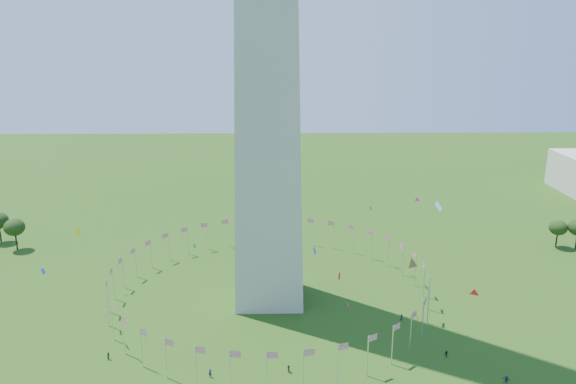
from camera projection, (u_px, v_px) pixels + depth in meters
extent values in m
cylinder|color=silver|center=(424.00, 281.00, 145.06)|extent=(0.24, 0.24, 9.00)
cylinder|color=silver|center=(415.00, 270.00, 151.73)|extent=(0.24, 0.24, 9.00)
cylinder|color=silver|center=(403.00, 261.00, 158.18)|extent=(0.24, 0.24, 9.00)
cylinder|color=silver|center=(389.00, 252.00, 164.21)|extent=(0.24, 0.24, 9.00)
cylinder|color=silver|center=(372.00, 245.00, 169.63)|extent=(0.24, 0.24, 9.00)
cylinder|color=silver|center=(354.00, 240.00, 174.29)|extent=(0.24, 0.24, 9.00)
cylinder|color=silver|center=(334.00, 235.00, 178.04)|extent=(0.24, 0.24, 9.00)
cylinder|color=silver|center=(314.00, 232.00, 180.76)|extent=(0.24, 0.24, 9.00)
cylinder|color=silver|center=(293.00, 230.00, 182.38)|extent=(0.24, 0.24, 9.00)
cylinder|color=silver|center=(271.00, 230.00, 182.84)|extent=(0.24, 0.24, 9.00)
cylinder|color=silver|center=(250.00, 231.00, 182.14)|extent=(0.24, 0.24, 9.00)
cylinder|color=silver|center=(229.00, 233.00, 180.29)|extent=(0.24, 0.24, 9.00)
cylinder|color=silver|center=(208.00, 236.00, 177.34)|extent=(0.24, 0.24, 9.00)
cylinder|color=silver|center=(188.00, 241.00, 173.40)|extent=(0.24, 0.24, 9.00)
cylinder|color=silver|center=(169.00, 247.00, 168.57)|extent=(0.24, 0.24, 9.00)
cylinder|color=silver|center=(151.00, 254.00, 163.01)|extent=(0.24, 0.24, 9.00)
cylinder|color=silver|center=(136.00, 262.00, 156.88)|extent=(0.24, 0.24, 9.00)
cylinder|color=silver|center=(123.00, 272.00, 150.37)|extent=(0.24, 0.24, 9.00)
cylinder|color=silver|center=(114.00, 284.00, 143.68)|extent=(0.24, 0.24, 9.00)
cylinder|color=silver|center=(108.00, 296.00, 137.01)|extent=(0.24, 0.24, 9.00)
cylinder|color=silver|center=(107.00, 309.00, 130.56)|extent=(0.24, 0.24, 9.00)
cylinder|color=silver|center=(112.00, 322.00, 124.53)|extent=(0.24, 0.24, 9.00)
cylinder|color=silver|center=(124.00, 335.00, 119.11)|extent=(0.24, 0.24, 9.00)
cylinder|color=silver|center=(142.00, 348.00, 114.45)|extent=(0.24, 0.24, 9.00)
cylinder|color=silver|center=(166.00, 358.00, 110.70)|extent=(0.24, 0.24, 9.00)
cylinder|color=silver|center=(196.00, 366.00, 107.98)|extent=(0.24, 0.24, 9.00)
cylinder|color=silver|center=(230.00, 371.00, 106.36)|extent=(0.24, 0.24, 9.00)
cylinder|color=silver|center=(267.00, 373.00, 105.89)|extent=(0.24, 0.24, 9.00)
cylinder|color=silver|center=(303.00, 371.00, 106.60)|extent=(0.24, 0.24, 9.00)
cylinder|color=silver|center=(338.00, 365.00, 108.45)|extent=(0.24, 0.24, 9.00)
cylinder|color=silver|center=(368.00, 356.00, 111.39)|extent=(0.24, 0.24, 9.00)
cylinder|color=silver|center=(392.00, 345.00, 115.34)|extent=(0.24, 0.24, 9.00)
cylinder|color=silver|center=(411.00, 333.00, 120.17)|extent=(0.24, 0.24, 9.00)
cylinder|color=silver|center=(423.00, 319.00, 125.73)|extent=(0.24, 0.24, 9.00)
cylinder|color=silver|center=(428.00, 306.00, 131.86)|extent=(0.24, 0.24, 9.00)
cylinder|color=silver|center=(429.00, 293.00, 138.37)|extent=(0.24, 0.24, 9.00)
imported|color=#1B4324|center=(289.00, 369.00, 113.66)|extent=(1.03, 1.63, 1.63)
imported|color=#2C194B|center=(210.00, 373.00, 111.98)|extent=(0.77, 0.60, 1.86)
imported|color=#252525|center=(109.00, 356.00, 118.13)|extent=(0.79, 0.92, 1.66)
imported|color=black|center=(446.00, 354.00, 118.97)|extent=(1.02, 0.77, 1.56)
imported|color=#242424|center=(401.00, 317.00, 134.40)|extent=(0.84, 0.90, 1.53)
imported|color=#20254C|center=(506.00, 379.00, 110.22)|extent=(1.56, 1.31, 1.56)
plane|color=red|center=(474.00, 293.00, 115.10)|extent=(1.83, 1.62, 2.28)
plane|color=white|center=(439.00, 206.00, 85.84)|extent=(1.35, 1.89, 1.63)
plane|color=yellow|center=(78.00, 232.00, 106.41)|extent=(0.26, 1.52, 1.54)
plane|color=yellow|center=(91.00, 207.00, 146.45)|extent=(0.69, 1.53, 1.60)
plane|color=green|center=(195.00, 246.00, 128.65)|extent=(1.07, 0.64, 1.10)
plane|color=blue|center=(315.00, 251.00, 104.00)|extent=(1.42, 1.20, 1.81)
plane|color=green|center=(370.00, 208.00, 131.22)|extent=(0.39, 1.13, 1.18)
plane|color=orange|center=(418.00, 318.00, 91.63)|extent=(0.60, 1.40, 1.29)
plane|color=#CC2699|center=(348.00, 305.00, 129.07)|extent=(0.99, 1.29, 1.29)
plane|color=red|center=(339.00, 276.00, 127.00)|extent=(1.45, 1.30, 1.95)
plane|color=blue|center=(43.00, 271.00, 149.92)|extent=(1.06, 1.53, 1.44)
plane|color=#CC2699|center=(417.00, 200.00, 126.64)|extent=(1.01, 0.55, 1.08)
plane|color=orange|center=(413.00, 264.00, 121.99)|extent=(2.50, 1.77, 2.22)
ellipsoid|color=#274416|center=(15.00, 235.00, 177.10)|extent=(6.39, 6.39, 9.99)
ellipsoid|color=#274416|center=(557.00, 234.00, 179.18)|extent=(5.67, 5.67, 8.86)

